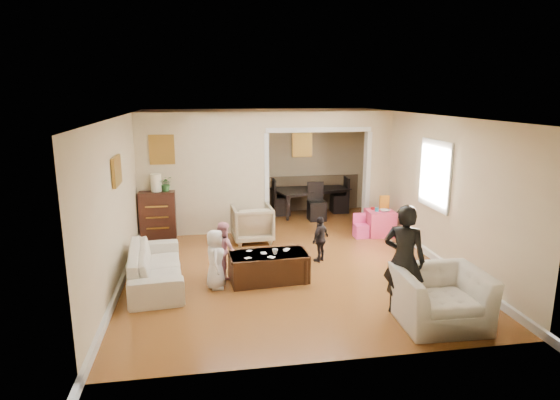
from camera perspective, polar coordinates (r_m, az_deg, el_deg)
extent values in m
plane|color=#AC662C|center=(8.79, 0.21, -6.98)|extent=(7.00, 7.00, 0.00)
cube|color=beige|center=(10.09, -9.24, 3.11)|extent=(2.75, 0.18, 2.60)
cube|color=beige|center=(10.80, 11.67, 3.65)|extent=(0.55, 0.18, 2.60)
cube|color=beige|center=(10.27, 4.67, 9.72)|extent=(2.22, 0.18, 0.35)
cube|color=white|center=(8.89, 18.33, 2.93)|extent=(0.03, 0.95, 1.10)
cube|color=brown|center=(9.95, -14.13, 5.95)|extent=(0.45, 0.03, 0.55)
cube|color=brown|center=(7.76, -19.18, 3.37)|extent=(0.03, 0.55, 0.40)
cube|color=brown|center=(11.92, 2.70, 6.69)|extent=(0.45, 0.03, 0.55)
imported|color=silver|center=(7.81, -14.84, -7.72)|extent=(0.97, 2.08, 0.59)
imported|color=tan|center=(9.66, -3.41, -2.84)|extent=(0.84, 0.86, 0.74)
imported|color=silver|center=(6.64, 18.87, -11.14)|extent=(1.16, 1.02, 0.73)
cube|color=#371610|center=(10.12, -14.57, -1.75)|extent=(0.73, 0.41, 1.00)
cylinder|color=#FAF4CC|center=(9.97, -14.79, 2.03)|extent=(0.22, 0.22, 0.36)
imported|color=#33682E|center=(9.96, -13.64, 1.94)|extent=(0.28, 0.24, 0.31)
cube|color=#3A2112|center=(7.68, -1.40, -8.13)|extent=(1.28, 0.72, 0.46)
imported|color=white|center=(7.56, -0.60, -6.28)|extent=(0.10, 0.10, 0.09)
cube|color=#F54070|center=(10.28, 12.00, -2.72)|extent=(0.58, 0.58, 0.54)
cube|color=yellow|center=(10.31, 12.53, -0.29)|extent=(0.20, 0.08, 0.30)
cylinder|color=#26AAC1|center=(10.13, 11.65, -1.14)|extent=(0.08, 0.08, 0.08)
cube|color=red|center=(10.28, 11.21, -1.00)|extent=(0.09, 0.08, 0.05)
imported|color=white|center=(10.12, 12.58, -1.27)|extent=(0.21, 0.21, 0.05)
imported|color=black|center=(11.86, 3.74, -0.11)|extent=(2.03, 1.46, 0.64)
imported|color=black|center=(6.64, 14.79, -7.02)|extent=(0.68, 0.62, 1.55)
imported|color=white|center=(7.40, -7.83, -7.12)|extent=(0.34, 0.49, 0.94)
imported|color=pink|center=(7.83, -6.83, -5.97)|extent=(0.51, 0.56, 0.94)
imported|color=black|center=(8.51, 4.92, -4.73)|extent=(0.49, 0.49, 0.83)
cube|color=white|center=(7.42, -3.90, -7.02)|extent=(0.12, 0.11, 0.00)
cube|color=white|center=(7.74, -3.77, -6.16)|extent=(0.11, 0.11, 0.00)
cube|color=white|center=(7.62, -2.01, -6.44)|extent=(0.09, 0.11, 0.00)
cube|color=white|center=(7.80, 0.83, -5.97)|extent=(0.13, 0.13, 0.00)
cube|color=white|center=(7.44, -1.05, -6.93)|extent=(0.14, 0.14, 0.00)
cube|color=white|center=(7.73, 0.74, -6.14)|extent=(0.10, 0.10, 0.00)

